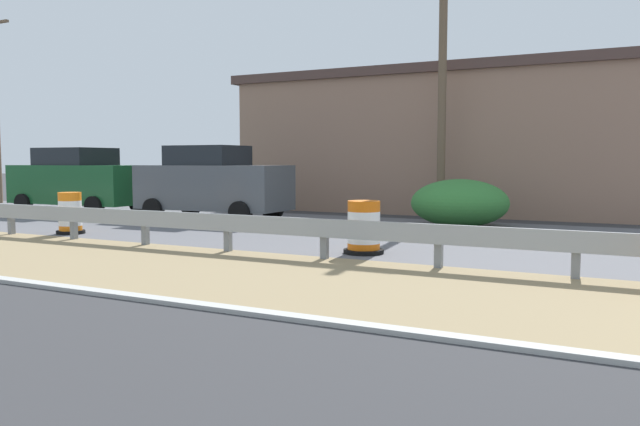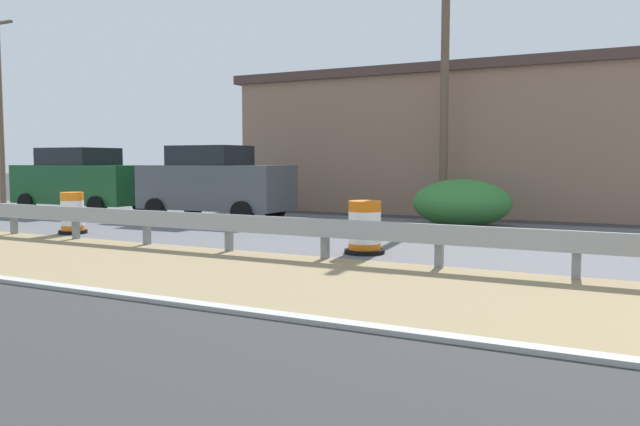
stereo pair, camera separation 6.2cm
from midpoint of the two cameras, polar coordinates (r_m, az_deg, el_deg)
The scene contains 7 objects.
traffic_barrel_close at distance 11.84m, azimuth 3.76°, elevation -1.52°, with size 0.75×0.75×0.98m.
traffic_barrel_mid at distance 16.12m, azimuth -21.43°, elevation -0.19°, with size 0.65×0.65×0.98m.
car_trailing_near_lane at distance 18.71m, azimuth -9.64°, elevation 2.64°, with size 2.07×4.49×2.14m.
car_mid_far_lane at distance 22.42m, azimuth -20.64°, elevation 2.72°, with size 2.21×4.75×2.12m.
roadside_shop_near at distance 23.09m, azimuth 11.38°, elevation 6.19°, with size 6.62×13.94×4.69m.
utility_pole_near at distance 19.23m, azimuth 10.76°, elevation 13.36°, with size 0.24×1.80×8.96m.
bush_roadside at distance 16.97m, azimuth 12.21°, elevation 0.88°, with size 2.51×2.51×1.24m, color #337533.
Camera 1 is at (-7.20, 3.19, 1.72)m, focal length 35.98 mm.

